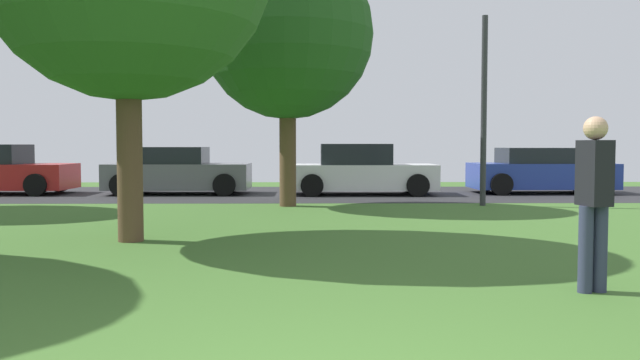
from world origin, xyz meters
TOP-DOWN VIEW (x-y plane):
  - road_strip at (0.00, 16.00)m, footprint 44.00×6.40m
  - oak_tree_center at (-0.67, 12.12)m, footprint 4.03×4.03m
  - person_walking at (2.65, 3.00)m, footprint 0.30×0.36m
  - parked_car_grey at (-4.05, 15.99)m, footprint 4.13×2.02m
  - parked_car_white at (1.34, 15.72)m, footprint 4.22×1.95m
  - parked_car_blue at (6.74, 16.16)m, footprint 4.14×1.98m
  - street_lamp_post at (3.99, 12.20)m, footprint 0.14×0.14m

SIDE VIEW (x-z plane):
  - road_strip at x=0.00m, z-range 0.00..0.01m
  - parked_car_blue at x=6.74m, z-range -0.05..1.31m
  - parked_car_grey at x=-4.05m, z-range -0.05..1.33m
  - parked_car_white at x=1.34m, z-range -0.07..1.41m
  - person_walking at x=2.65m, z-range 0.10..1.83m
  - street_lamp_post at x=3.99m, z-range 0.00..4.50m
  - oak_tree_center at x=-0.67m, z-range 1.01..7.09m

